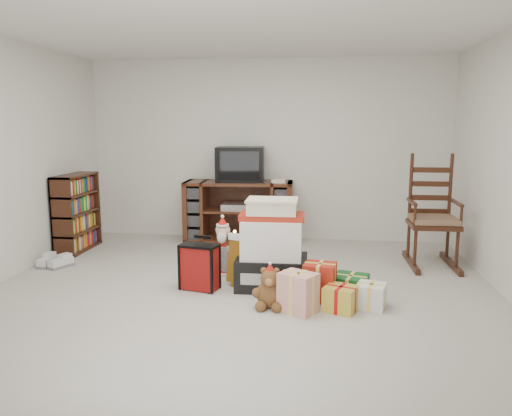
{
  "coord_description": "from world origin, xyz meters",
  "views": [
    {
      "loc": [
        0.76,
        -4.46,
        1.62
      ],
      "look_at": [
        0.1,
        0.6,
        0.75
      ],
      "focal_mm": 35.0,
      "sensor_mm": 36.0,
      "label": 1
    }
  ],
  "objects_px": {
    "teddy_bear": "(270,290)",
    "red_suitcase": "(200,267)",
    "gift_pile": "(272,250)",
    "sneaker_pair": "(54,262)",
    "mrs_claus_figurine": "(223,252)",
    "gift_cluster": "(340,291)",
    "crt_television": "(240,164)",
    "bookshelf": "(77,214)",
    "rocking_chair": "(432,226)",
    "santa_figurine": "(279,245)",
    "tv_stand": "(239,212)"
  },
  "relations": [
    {
      "from": "tv_stand",
      "to": "sneaker_pair",
      "type": "distance_m",
      "value": 2.45
    },
    {
      "from": "teddy_bear",
      "to": "santa_figurine",
      "type": "relative_size",
      "value": 0.63
    },
    {
      "from": "tv_stand",
      "to": "gift_cluster",
      "type": "distance_m",
      "value": 2.69
    },
    {
      "from": "rocking_chair",
      "to": "gift_pile",
      "type": "relative_size",
      "value": 1.52
    },
    {
      "from": "mrs_claus_figurine",
      "to": "gift_cluster",
      "type": "height_order",
      "value": "mrs_claus_figurine"
    },
    {
      "from": "crt_television",
      "to": "rocking_chair",
      "type": "bearing_deg",
      "value": -23.58
    },
    {
      "from": "teddy_bear",
      "to": "bookshelf",
      "type": "bearing_deg",
      "value": 147.08
    },
    {
      "from": "bookshelf",
      "to": "crt_television",
      "type": "bearing_deg",
      "value": 20.54
    },
    {
      "from": "santa_figurine",
      "to": "rocking_chair",
      "type": "bearing_deg",
      "value": 7.01
    },
    {
      "from": "bookshelf",
      "to": "sneaker_pair",
      "type": "xyz_separation_m",
      "value": [
        0.09,
        -0.77,
        -0.42
      ]
    },
    {
      "from": "santa_figurine",
      "to": "mrs_claus_figurine",
      "type": "xyz_separation_m",
      "value": [
        -0.56,
        -0.48,
        0.02
      ]
    },
    {
      "from": "gift_pile",
      "to": "sneaker_pair",
      "type": "distance_m",
      "value": 2.59
    },
    {
      "from": "bookshelf",
      "to": "gift_cluster",
      "type": "relative_size",
      "value": 1.1
    },
    {
      "from": "tv_stand",
      "to": "santa_figurine",
      "type": "xyz_separation_m",
      "value": [
        0.64,
        -1.03,
        -0.2
      ]
    },
    {
      "from": "bookshelf",
      "to": "rocking_chair",
      "type": "distance_m",
      "value": 4.38
    },
    {
      "from": "mrs_claus_figurine",
      "to": "santa_figurine",
      "type": "bearing_deg",
      "value": 40.61
    },
    {
      "from": "rocking_chair",
      "to": "sneaker_pair",
      "type": "xyz_separation_m",
      "value": [
        -4.29,
        -0.69,
        -0.4
      ]
    },
    {
      "from": "bookshelf",
      "to": "red_suitcase",
      "type": "bearing_deg",
      "value": -34.49
    },
    {
      "from": "teddy_bear",
      "to": "red_suitcase",
      "type": "bearing_deg",
      "value": 151.49
    },
    {
      "from": "rocking_chair",
      "to": "red_suitcase",
      "type": "bearing_deg",
      "value": -153.66
    },
    {
      "from": "bookshelf",
      "to": "sneaker_pair",
      "type": "bearing_deg",
      "value": -83.43
    },
    {
      "from": "gift_cluster",
      "to": "teddy_bear",
      "type": "bearing_deg",
      "value": -168.15
    },
    {
      "from": "teddy_bear",
      "to": "gift_cluster",
      "type": "relative_size",
      "value": 0.4
    },
    {
      "from": "bookshelf",
      "to": "santa_figurine",
      "type": "distance_m",
      "value": 2.65
    },
    {
      "from": "rocking_chair",
      "to": "teddy_bear",
      "type": "xyz_separation_m",
      "value": [
        -1.71,
        -1.65,
        -0.29
      ]
    },
    {
      "from": "mrs_claus_figurine",
      "to": "red_suitcase",
      "type": "bearing_deg",
      "value": -102.82
    },
    {
      "from": "bookshelf",
      "to": "teddy_bear",
      "type": "xyz_separation_m",
      "value": [
        2.67,
        -1.73,
        -0.31
      ]
    },
    {
      "from": "santa_figurine",
      "to": "mrs_claus_figurine",
      "type": "relative_size",
      "value": 0.91
    },
    {
      "from": "bookshelf",
      "to": "teddy_bear",
      "type": "bearing_deg",
      "value": -32.92
    },
    {
      "from": "bookshelf",
      "to": "teddy_bear",
      "type": "distance_m",
      "value": 3.2
    },
    {
      "from": "gift_pile",
      "to": "rocking_chair",
      "type": "bearing_deg",
      "value": 30.73
    },
    {
      "from": "sneaker_pair",
      "to": "crt_television",
      "type": "relative_size",
      "value": 0.55
    },
    {
      "from": "bookshelf",
      "to": "gift_pile",
      "type": "distance_m",
      "value": 2.88
    },
    {
      "from": "red_suitcase",
      "to": "bookshelf",
      "type": "bearing_deg",
      "value": 158.49
    },
    {
      "from": "red_suitcase",
      "to": "teddy_bear",
      "type": "distance_m",
      "value": 0.84
    },
    {
      "from": "bookshelf",
      "to": "gift_cluster",
      "type": "height_order",
      "value": "bookshelf"
    },
    {
      "from": "teddy_bear",
      "to": "gift_cluster",
      "type": "height_order",
      "value": "teddy_bear"
    },
    {
      "from": "tv_stand",
      "to": "rocking_chair",
      "type": "xyz_separation_m",
      "value": [
        2.39,
        -0.82,
        0.03
      ]
    },
    {
      "from": "red_suitcase",
      "to": "teddy_bear",
      "type": "height_order",
      "value": "red_suitcase"
    },
    {
      "from": "rocking_chair",
      "to": "sneaker_pair",
      "type": "distance_m",
      "value": 4.36
    },
    {
      "from": "tv_stand",
      "to": "mrs_claus_figurine",
      "type": "relative_size",
      "value": 2.33
    },
    {
      "from": "gift_pile",
      "to": "gift_cluster",
      "type": "bearing_deg",
      "value": -34.39
    },
    {
      "from": "teddy_bear",
      "to": "crt_television",
      "type": "relative_size",
      "value": 0.54
    },
    {
      "from": "teddy_bear",
      "to": "crt_television",
      "type": "height_order",
      "value": "crt_television"
    },
    {
      "from": "mrs_claus_figurine",
      "to": "gift_cluster",
      "type": "distance_m",
      "value": 1.48
    },
    {
      "from": "tv_stand",
      "to": "mrs_claus_figurine",
      "type": "xyz_separation_m",
      "value": [
        0.08,
        -1.52,
        -0.18
      ]
    },
    {
      "from": "gift_cluster",
      "to": "crt_television",
      "type": "relative_size",
      "value": 1.34
    },
    {
      "from": "santa_figurine",
      "to": "crt_television",
      "type": "xyz_separation_m",
      "value": [
        -0.62,
        1.05,
        0.85
      ]
    },
    {
      "from": "red_suitcase",
      "to": "tv_stand",
      "type": "bearing_deg",
      "value": 101.62
    },
    {
      "from": "tv_stand",
      "to": "rocking_chair",
      "type": "distance_m",
      "value": 2.53
    }
  ]
}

